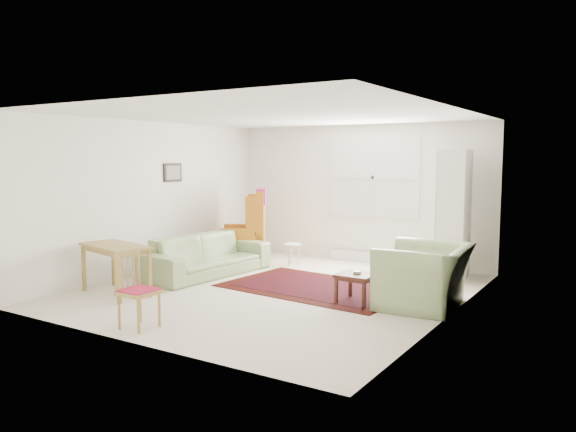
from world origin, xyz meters
The scene contains 10 objects.
room centered at (0.02, 0.21, 1.26)m, with size 5.04×5.54×2.51m.
rug centered at (0.43, 0.43, 0.01)m, with size 2.68×1.72×0.03m, color black, non-canonical shape.
sofa centered at (-1.53, 0.26, 0.45)m, with size 2.23×0.87×0.90m, color #8BA26C.
armchair centered at (2.10, 0.25, 0.48)m, with size 1.23×1.07×0.96m, color #8BA26C.
wingback_chair centered at (-1.77, 1.54, 0.67)m, with size 0.77×0.82×1.34m, color orange, non-canonical shape.
coffee_table centered at (1.28, -0.04, 0.20)m, with size 0.48×0.48×0.39m, color #401913, non-canonical shape.
stool centered at (-0.78, 1.69, 0.20)m, with size 0.29×0.29×0.39m, color white, non-canonical shape.
cabinet centered at (1.92, 2.17, 1.01)m, with size 0.43×0.81×2.03m, color silver, non-canonical shape.
desk centered at (-1.77, -1.41, 0.35)m, with size 1.11×0.55×0.70m, color olive, non-canonical shape.
desk_chair centered at (-0.31, -2.35, 0.44)m, with size 0.38×0.38×0.87m, color olive, non-canonical shape.
Camera 1 is at (4.37, -6.67, 1.91)m, focal length 35.00 mm.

